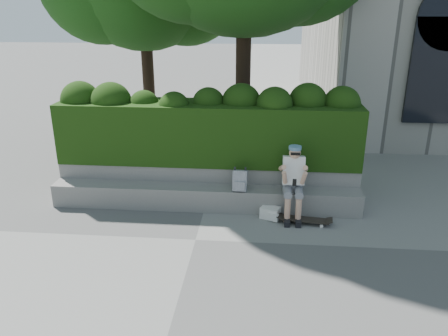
# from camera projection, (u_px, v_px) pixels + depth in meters

# --- Properties ---
(ground) EXTENTS (80.00, 80.00, 0.00)m
(ground) POSITION_uv_depth(u_px,v_px,m) (196.00, 240.00, 7.44)
(ground) COLOR slate
(ground) RESTS_ON ground
(bench_ledge) EXTENTS (6.00, 0.45, 0.45)m
(bench_ledge) POSITION_uv_depth(u_px,v_px,m) (205.00, 198.00, 8.53)
(bench_ledge) COLOR gray
(bench_ledge) RESTS_ON ground
(planter_wall) EXTENTS (6.00, 0.50, 0.75)m
(planter_wall) POSITION_uv_depth(u_px,v_px,m) (208.00, 181.00, 8.92)
(planter_wall) COLOR gray
(planter_wall) RESTS_ON ground
(hedge) EXTENTS (6.00, 1.00, 1.20)m
(hedge) POSITION_uv_depth(u_px,v_px,m) (208.00, 132.00, 8.79)
(hedge) COLOR black
(hedge) RESTS_ON planter_wall
(person) EXTENTS (0.40, 0.76, 1.38)m
(person) POSITION_uv_depth(u_px,v_px,m) (293.00, 179.00, 8.04)
(person) COLOR slate
(person) RESTS_ON ground
(skateboard) EXTENTS (0.92, 0.33, 0.09)m
(skateboard) POSITION_uv_depth(u_px,v_px,m) (304.00, 220.00, 7.97)
(skateboard) COLOR black
(skateboard) RESTS_ON ground
(backpack_plaid) EXTENTS (0.28, 0.16, 0.39)m
(backpack_plaid) POSITION_uv_depth(u_px,v_px,m) (240.00, 181.00, 8.23)
(backpack_plaid) COLOR #A8A8AD
(backpack_plaid) RESTS_ON bench_ledge
(backpack_ground) EXTENTS (0.41, 0.35, 0.22)m
(backpack_ground) POSITION_uv_depth(u_px,v_px,m) (270.00, 213.00, 8.17)
(backpack_ground) COLOR silver
(backpack_ground) RESTS_ON ground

